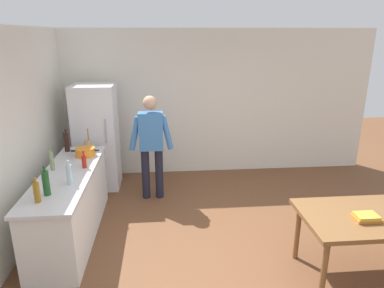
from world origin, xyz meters
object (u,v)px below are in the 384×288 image
(cooking_pot, at_px, (85,152))
(utensil_jar, at_px, (88,144))
(bottle_wine_green, at_px, (46,183))
(bottle_oil_amber, at_px, (37,192))
(bottle_wine_dark, at_px, (67,142))
(bottle_sauce_red, at_px, (84,161))
(dining_table, at_px, (367,221))
(person, at_px, (151,141))
(bottle_vinegar_tall, at_px, (52,160))
(book_stack, at_px, (367,217))
(refrigerator, at_px, (97,137))
(bottle_water_clear, at_px, (69,174))

(cooking_pot, distance_m, utensil_jar, 0.34)
(bottle_wine_green, bearing_deg, bottle_oil_amber, -105.39)
(utensil_jar, xyz_separation_m, bottle_wine_dark, (-0.28, -0.11, 0.07))
(utensil_jar, bearing_deg, bottle_sauce_red, -82.06)
(dining_table, distance_m, utensil_jar, 3.94)
(person, distance_m, bottle_vinegar_tall, 1.56)
(book_stack, bearing_deg, refrigerator, 138.98)
(utensil_jar, height_order, bottle_wine_dark, bottle_wine_dark)
(book_stack, bearing_deg, bottle_water_clear, 165.00)
(bottle_wine_green, distance_m, bottle_sauce_red, 0.83)
(refrigerator, height_order, bottle_sauce_red, refrigerator)
(bottle_vinegar_tall, bearing_deg, book_stack, -20.66)
(person, relative_size, bottle_oil_amber, 6.07)
(dining_table, height_order, bottle_wine_green, bottle_wine_green)
(utensil_jar, height_order, bottle_sauce_red, utensil_jar)
(dining_table, xyz_separation_m, utensil_jar, (-3.33, 2.09, 0.31))
(book_stack, bearing_deg, person, 135.29)
(refrigerator, height_order, cooking_pot, refrigerator)
(utensil_jar, bearing_deg, dining_table, -32.21)
(cooking_pot, xyz_separation_m, bottle_water_clear, (0.03, -1.00, 0.07))
(bottle_wine_dark, relative_size, bottle_wine_green, 1.00)
(refrigerator, bearing_deg, bottle_sauce_red, -86.43)
(refrigerator, relative_size, utensil_jar, 5.62)
(dining_table, xyz_separation_m, bottle_wine_green, (-3.45, 0.48, 0.37))
(cooking_pot, relative_size, bottle_oil_amber, 1.43)
(utensil_jar, height_order, bottle_wine_green, bottle_wine_green)
(cooking_pot, bearing_deg, utensil_jar, 94.84)
(bottle_water_clear, relative_size, bottle_sauce_red, 1.25)
(cooking_pot, relative_size, bottle_wine_dark, 1.18)
(person, distance_m, bottle_wine_green, 2.00)
(bottle_water_clear, bearing_deg, cooking_pot, 91.52)
(cooking_pot, height_order, bottle_water_clear, bottle_water_clear)
(person, distance_m, cooking_pot, 1.03)
(dining_table, relative_size, utensil_jar, 4.37)
(refrigerator, distance_m, bottle_vinegar_tall, 1.51)
(utensil_jar, bearing_deg, bottle_oil_amber, -95.49)
(bottle_wine_green, height_order, bottle_sauce_red, bottle_wine_green)
(bottle_wine_green, xyz_separation_m, bottle_sauce_red, (0.24, 0.79, -0.05))
(refrigerator, bearing_deg, bottle_wine_green, -93.88)
(bottle_vinegar_tall, distance_m, book_stack, 3.78)
(bottle_water_clear, bearing_deg, person, 56.57)
(dining_table, xyz_separation_m, cooking_pot, (-3.30, 1.75, 0.29))
(utensil_jar, height_order, bottle_water_clear, utensil_jar)
(dining_table, height_order, bottle_oil_amber, bottle_oil_amber)
(cooking_pot, distance_m, bottle_vinegar_tall, 0.61)
(bottle_water_clear, distance_m, bottle_sauce_red, 0.52)
(bottle_oil_amber, xyz_separation_m, bottle_vinegar_tall, (-0.11, 0.92, 0.02))
(bottle_wine_dark, height_order, bottle_vinegar_tall, bottle_wine_dark)
(person, relative_size, book_stack, 6.42)
(refrigerator, height_order, dining_table, refrigerator)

